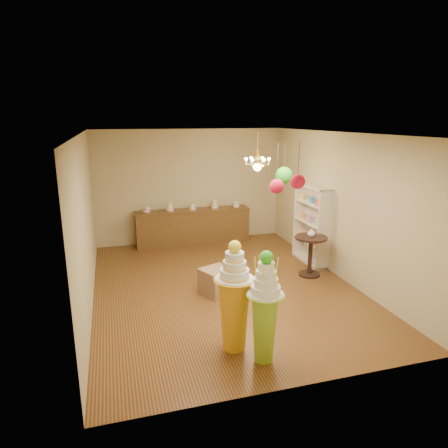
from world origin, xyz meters
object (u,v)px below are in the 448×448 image
object	(u,v)px
pedestal_orange	(234,305)
round_table	(310,250)
pedestal_green	(265,315)
sideboard	(193,226)

from	to	relation	value
pedestal_orange	round_table	bearing A→B (deg)	43.06
pedestal_green	pedestal_orange	xyz separation A→B (m)	(-0.31, 0.40, -0.01)
pedestal_orange	round_table	world-z (taller)	pedestal_orange
sideboard	round_table	world-z (taller)	sideboard
sideboard	round_table	bearing A→B (deg)	-56.65
pedestal_green	sideboard	world-z (taller)	pedestal_green
round_table	sideboard	bearing A→B (deg)	123.35
sideboard	round_table	size ratio (longest dim) A/B	3.51
pedestal_green	sideboard	bearing A→B (deg)	88.41
pedestal_green	pedestal_orange	distance (m)	0.51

